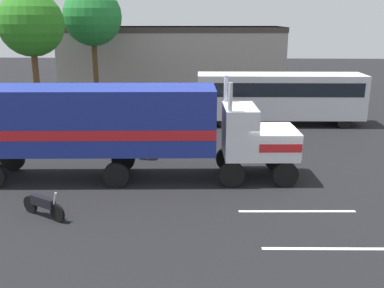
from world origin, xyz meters
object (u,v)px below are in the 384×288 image
semi_truck (121,124)px  motorcycle (43,205)px  person_bystander (142,143)px  parked_bus (280,94)px  tree_left (92,17)px  parked_car (65,119)px  tree_center (31,24)px

semi_truck → motorcycle: semi_truck is taller
person_bystander → parked_bus: 11.53m
parked_bus → tree_left: bearing=151.0°
semi_truck → motorcycle: size_ratio=7.60×
semi_truck → parked_car: bearing=122.4°
person_bystander → tree_left: bearing=111.2°
parked_car → tree_center: (-3.41, 4.72, 5.72)m
semi_truck → parked_car: (-5.19, 8.19, -1.72)m
parked_bus → parked_car: (-13.85, -2.61, -1.26)m
parked_car → tree_left: 12.28m
semi_truck → tree_left: tree_left is taller
parked_bus → tree_center: size_ratio=1.25×
parked_car → motorcycle: parked_car is taller
semi_truck → person_bystander: 3.23m
semi_truck → motorcycle: 5.09m
parked_car → tree_center: 8.17m
parked_car → motorcycle: (3.07, -12.34, -0.33)m
motorcycle → tree_center: bearing=110.8°
motorcycle → semi_truck: bearing=63.0°
person_bystander → tree_left: size_ratio=0.17×
person_bystander → parked_car: person_bystander is taller
parked_car → motorcycle: 12.72m
parked_bus → motorcycle: 18.50m
tree_left → tree_center: size_ratio=1.07×
person_bystander → parked_car: size_ratio=0.34×
semi_truck → tree_left: (-5.72, 18.77, 4.50)m
person_bystander → tree_center: bearing=131.8°
person_bystander → tree_left: 18.25m
parked_bus → tree_center: bearing=173.0°
person_bystander → parked_bus: parked_bus is taller
person_bystander → tree_left: tree_left is taller
person_bystander → tree_center: size_ratio=0.18×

